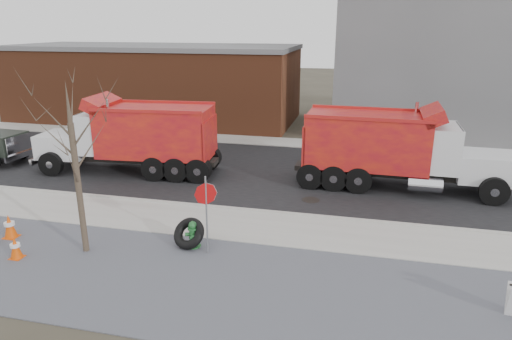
% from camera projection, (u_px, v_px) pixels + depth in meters
% --- Properties ---
extents(ground, '(120.00, 120.00, 0.00)m').
position_uv_depth(ground, '(213.00, 226.00, 15.68)').
color(ground, '#383328').
rests_on(ground, ground).
extents(gravel_verge, '(60.00, 5.00, 0.03)m').
position_uv_depth(gravel_verge, '(172.00, 279.00, 12.44)').
color(gravel_verge, slate).
rests_on(gravel_verge, ground).
extents(sidewalk, '(60.00, 2.50, 0.06)m').
position_uv_depth(sidewalk, '(215.00, 223.00, 15.91)').
color(sidewalk, '#9E9B93').
rests_on(sidewalk, ground).
extents(curb, '(60.00, 0.15, 0.11)m').
position_uv_depth(curb, '(226.00, 208.00, 17.10)').
color(curb, '#9E9B93').
rests_on(curb, ground).
extents(road, '(60.00, 9.40, 0.02)m').
position_uv_depth(road, '(255.00, 171.00, 21.52)').
color(road, black).
rests_on(road, ground).
extents(far_sidewalk, '(60.00, 2.00, 0.06)m').
position_uv_depth(far_sidewalk, '(278.00, 142.00, 26.80)').
color(far_sidewalk, '#9E9B93').
rests_on(far_sidewalk, ground).
extents(building_grey, '(12.00, 10.00, 8.00)m').
position_uv_depth(building_grey, '(434.00, 67.00, 29.17)').
color(building_grey, slate).
rests_on(building_grey, ground).
extents(building_brick, '(20.20, 8.20, 5.30)m').
position_uv_depth(building_brick, '(155.00, 82.00, 32.82)').
color(building_brick, brown).
rests_on(building_brick, ground).
extents(bare_tree, '(3.20, 3.20, 5.20)m').
position_uv_depth(bare_tree, '(73.00, 147.00, 12.97)').
color(bare_tree, '#382D23').
rests_on(bare_tree, ground).
extents(fire_hydrant, '(0.50, 0.49, 0.88)m').
position_uv_depth(fire_hydrant, '(193.00, 235.00, 14.11)').
color(fire_hydrant, '#296D39').
rests_on(fire_hydrant, ground).
extents(truck_tire, '(1.22, 1.12, 0.97)m').
position_uv_depth(truck_tire, '(189.00, 233.00, 14.12)').
color(truck_tire, black).
rests_on(truck_tire, ground).
extents(stop_sign, '(0.58, 0.39, 2.47)m').
position_uv_depth(stop_sign, '(206.00, 201.00, 13.30)').
color(stop_sign, gray).
rests_on(stop_sign, ground).
extents(traffic_cone_near, '(0.37, 0.37, 0.71)m').
position_uv_depth(traffic_cone_near, '(15.00, 248.00, 13.43)').
color(traffic_cone_near, '#DD4906').
rests_on(traffic_cone_near, ground).
extents(traffic_cone_far, '(0.42, 0.42, 0.81)m').
position_uv_depth(traffic_cone_far, '(10.00, 226.00, 14.72)').
color(traffic_cone_far, '#DD4906').
rests_on(traffic_cone_far, ground).
extents(dump_truck_red_a, '(8.76, 2.64, 3.53)m').
position_uv_depth(dump_truck_red_a, '(394.00, 147.00, 18.87)').
color(dump_truck_red_a, black).
rests_on(dump_truck_red_a, ground).
extents(dump_truck_red_b, '(8.45, 3.06, 3.54)m').
position_uv_depth(dump_truck_red_b, '(134.00, 135.00, 20.85)').
color(dump_truck_red_b, black).
rests_on(dump_truck_red_b, ground).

